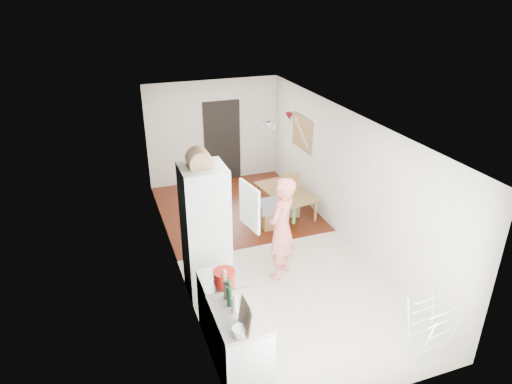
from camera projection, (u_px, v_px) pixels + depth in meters
room_shell at (265, 190)px, 7.95m from camera, size 3.20×7.00×2.50m
floor at (265, 251)px, 8.48m from camera, size 3.20×7.00×0.01m
wood_floor_overlay at (235, 208)px, 10.06m from camera, size 3.20×3.30×0.01m
sage_wall_panel at (201, 228)px, 5.51m from camera, size 0.02×3.00×1.30m
tile_splashback at (216, 302)px, 5.33m from camera, size 0.02×1.90×0.50m
doorway_recess at (222, 141)px, 11.09m from camera, size 0.90×0.04×2.00m
base_cabinet at (240, 343)px, 5.73m from camera, size 0.60×0.90×0.86m
worktop at (239, 314)px, 5.53m from camera, size 0.62×0.92×0.06m
range_cooker at (223, 306)px, 6.36m from camera, size 0.60×0.60×0.88m
cooker_top at (222, 279)px, 6.17m from camera, size 0.60×0.60×0.04m
fridge_housing at (206, 232)px, 6.97m from camera, size 0.66×0.66×2.15m
fridge_door at (250, 206)px, 6.70m from camera, size 0.14×0.56×0.70m
fridge_interior at (224, 201)px, 6.87m from camera, size 0.02×0.52×0.66m
pinboard at (302, 133)px, 9.93m from camera, size 0.03×0.90×0.70m
pinboard_frame at (302, 133)px, 9.92m from camera, size 0.00×0.94×0.74m
wall_sconce at (289, 116)px, 10.38m from camera, size 0.18×0.18×0.16m
person at (282, 220)px, 7.36m from camera, size 0.91×0.89×2.11m
dining_table at (287, 203)px, 9.80m from camera, size 0.83×1.31×0.43m
dining_chair at (291, 196)px, 9.62m from camera, size 0.47×0.47×0.87m
stool at (269, 219)px, 9.18m from camera, size 0.32×0.32×0.40m
grey_drape at (268, 206)px, 9.03m from camera, size 0.44×0.44×0.19m
drying_rack at (430, 330)px, 5.98m from camera, size 0.45×0.42×0.81m
bread_bin at (199, 161)px, 6.47m from camera, size 0.38×0.36×0.19m
red_casserole at (224, 277)px, 6.03m from camera, size 0.35×0.35×0.18m
steel_pan at (240, 331)px, 5.16m from camera, size 0.22×0.22×0.09m
held_bottle at (294, 216)px, 7.23m from camera, size 0.06×0.06×0.26m
bottle_a at (229, 291)px, 5.68m from camera, size 0.08×0.08×0.28m
bottle_b at (229, 296)px, 5.57m from camera, size 0.07×0.07×0.28m
bottle_c at (235, 305)px, 5.49m from camera, size 0.09×0.09×0.20m
pepper_mill_front at (226, 290)px, 5.72m from camera, size 0.07×0.07×0.23m
pepper_mill_back at (224, 281)px, 5.91m from camera, size 0.07×0.07×0.22m
chopping_boards at (246, 317)px, 5.15m from camera, size 0.07×0.29×0.39m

